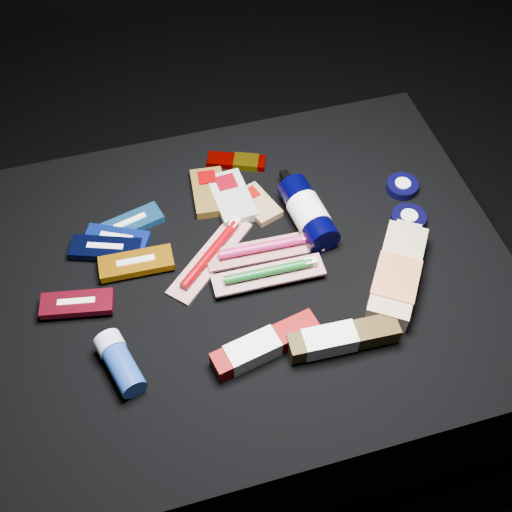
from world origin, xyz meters
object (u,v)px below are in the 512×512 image
object	(u,v)px
bodywash_bottle	(397,276)
toothpaste_carton_red	(261,347)
lotion_bottle	(308,213)
deodorant_stick	(120,362)

from	to	relation	value
bodywash_bottle	toothpaste_carton_red	xyz separation A→B (m)	(-0.28, -0.07, -0.00)
lotion_bottle	deodorant_stick	world-z (taller)	lotion_bottle
lotion_bottle	bodywash_bottle	distance (m)	0.21
deodorant_stick	toothpaste_carton_red	xyz separation A→B (m)	(0.23, -0.03, -0.00)
lotion_bottle	toothpaste_carton_red	bearing A→B (deg)	-129.72
deodorant_stick	toothpaste_carton_red	bearing A→B (deg)	-24.28
deodorant_stick	bodywash_bottle	bearing A→B (deg)	-11.93
bodywash_bottle	lotion_bottle	bearing A→B (deg)	155.53
bodywash_bottle	toothpaste_carton_red	size ratio (longest dim) A/B	1.11
bodywash_bottle	deodorant_stick	distance (m)	0.51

